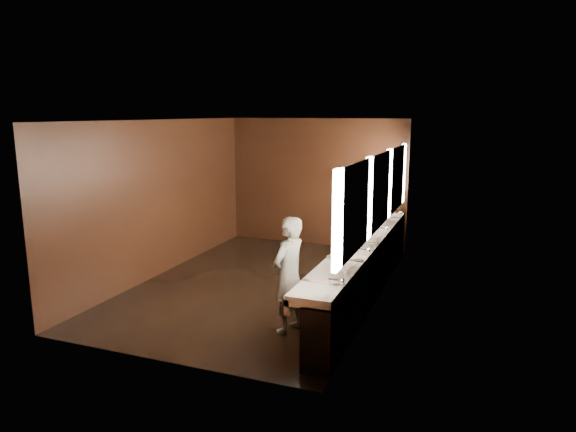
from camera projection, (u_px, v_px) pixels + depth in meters
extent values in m
plane|color=black|center=(263.00, 284.00, 8.89)|extent=(6.00, 6.00, 0.00)
cube|color=#2D2D2B|center=(261.00, 120.00, 8.33)|extent=(4.00, 6.00, 0.02)
cube|color=black|center=(316.00, 182.00, 11.36)|extent=(4.00, 0.02, 2.80)
cube|color=black|center=(156.00, 248.00, 5.86)|extent=(4.00, 0.02, 2.80)
cube|color=black|center=(161.00, 198.00, 9.31)|extent=(0.02, 6.00, 2.80)
cube|color=black|center=(380.00, 213.00, 7.91)|extent=(0.02, 6.00, 2.80)
cube|color=black|center=(367.00, 273.00, 8.17)|extent=(0.36, 5.40, 0.81)
cube|color=white|center=(362.00, 246.00, 8.12)|extent=(0.55, 5.40, 0.12)
cube|color=white|center=(347.00, 249.00, 8.22)|extent=(0.06, 5.40, 0.18)
cylinder|color=silver|center=(336.00, 280.00, 6.01)|extent=(0.18, 0.04, 0.04)
cylinder|color=silver|center=(363.00, 250.00, 7.35)|extent=(0.18, 0.04, 0.04)
cylinder|color=silver|center=(383.00, 228.00, 8.69)|extent=(0.18, 0.04, 0.04)
cylinder|color=silver|center=(397.00, 213.00, 10.04)|extent=(0.18, 0.04, 0.04)
cube|color=#FDE2C8|center=(337.00, 221.00, 5.65)|extent=(0.06, 0.22, 1.15)
cube|color=white|center=(356.00, 208.00, 6.38)|extent=(0.03, 1.32, 1.15)
cube|color=#FDE2C8|center=(368.00, 198.00, 7.12)|extent=(0.06, 0.23, 1.15)
cube|color=white|center=(380.00, 190.00, 7.85)|extent=(0.03, 1.32, 1.15)
cube|color=#FDE2C8|center=(389.00, 184.00, 8.58)|extent=(0.06, 0.23, 1.15)
cube|color=white|center=(397.00, 178.00, 9.31)|extent=(0.03, 1.32, 1.15)
cube|color=#FDE2C8|center=(403.00, 173.00, 10.05)|extent=(0.06, 0.22, 1.15)
imported|color=#7EA2BD|center=(289.00, 275.00, 6.84)|extent=(0.53, 0.66, 1.59)
cylinder|color=black|center=(331.00, 305.00, 7.18)|extent=(0.42, 0.42, 0.56)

